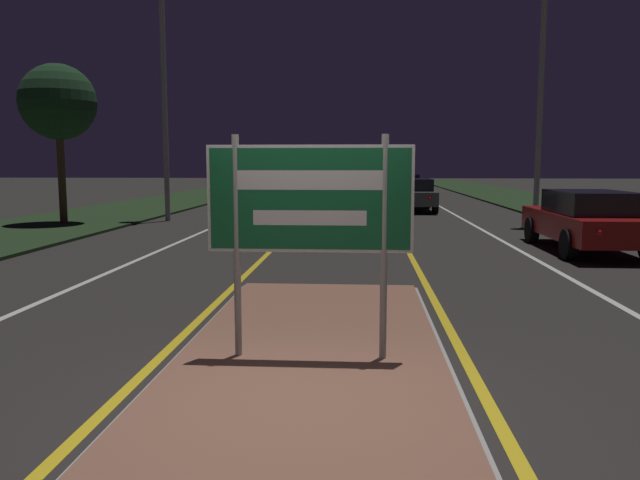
# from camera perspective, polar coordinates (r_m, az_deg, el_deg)

# --- Properties ---
(ground_plane) EXTENTS (160.00, 160.00, 0.00)m
(ground_plane) POSITION_cam_1_polar(r_m,az_deg,el_deg) (5.42, -1.86, -14.95)
(ground_plane) COLOR #282623
(median_island) EXTENTS (2.81, 7.66, 0.10)m
(median_island) POSITION_cam_1_polar(r_m,az_deg,el_deg) (6.39, -0.91, -11.08)
(median_island) COLOR #999993
(median_island) RESTS_ON ground_plane
(verge_left) EXTENTS (5.00, 100.00, 0.08)m
(verge_left) POSITION_cam_1_polar(r_m,az_deg,el_deg) (27.00, -17.96, 2.47)
(verge_left) COLOR #1E3319
(verge_left) RESTS_ON ground_plane
(verge_right) EXTENTS (5.00, 100.00, 0.08)m
(verge_right) POSITION_cam_1_polar(r_m,az_deg,el_deg) (26.64, 23.55, 2.17)
(verge_right) COLOR #1E3319
(verge_right) RESTS_ON ground_plane
(centre_line_yellow_left) EXTENTS (0.12, 70.00, 0.01)m
(centre_line_yellow_left) POSITION_cam_1_polar(r_m,az_deg,el_deg) (30.14, -0.19, 3.19)
(centre_line_yellow_left) COLOR gold
(centre_line_yellow_left) RESTS_ON ground_plane
(centre_line_yellow_right) EXTENTS (0.12, 70.00, 0.01)m
(centre_line_yellow_right) POSITION_cam_1_polar(r_m,az_deg,el_deg) (30.09, 5.89, 3.14)
(centre_line_yellow_right) COLOR gold
(centre_line_yellow_right) RESTS_ON ground_plane
(lane_line_white_left) EXTENTS (0.12, 70.00, 0.01)m
(lane_line_white_left) POSITION_cam_1_polar(r_m,az_deg,el_deg) (30.43, -5.09, 3.20)
(lane_line_white_left) COLOR silver
(lane_line_white_left) RESTS_ON ground_plane
(lane_line_white_right) EXTENTS (0.12, 70.00, 0.01)m
(lane_line_white_right) POSITION_cam_1_polar(r_m,az_deg,el_deg) (30.30, 10.83, 3.08)
(lane_line_white_right) COLOR silver
(lane_line_white_right) RESTS_ON ground_plane
(edge_line_white_left) EXTENTS (0.10, 70.00, 0.01)m
(edge_line_white_left) POSITION_cam_1_polar(r_m,az_deg,el_deg) (31.04, -10.58, 3.18)
(edge_line_white_left) COLOR silver
(edge_line_white_left) RESTS_ON ground_plane
(edge_line_white_right) EXTENTS (0.10, 70.00, 0.01)m
(edge_line_white_right) POSITION_cam_1_polar(r_m,az_deg,el_deg) (30.81, 16.38, 2.99)
(edge_line_white_right) COLOR silver
(edge_line_white_right) RESTS_ON ground_plane
(highway_sign) EXTENTS (2.02, 0.07, 2.21)m
(highway_sign) POSITION_cam_1_polar(r_m,az_deg,el_deg) (6.09, -0.94, 3.05)
(highway_sign) COLOR #9E9E99
(highway_sign) RESTS_ON median_island
(streetlight_left_near) EXTENTS (0.63, 0.63, 9.95)m
(streetlight_left_near) POSITION_cam_1_polar(r_m,az_deg,el_deg) (23.14, -14.25, 19.05)
(streetlight_left_near) COLOR #9E9E99
(streetlight_left_near) RESTS_ON ground_plane
(streetlight_right_near) EXTENTS (0.54, 0.54, 10.32)m
(streetlight_right_near) POSITION_cam_1_polar(r_m,az_deg,el_deg) (22.37, 19.78, 18.46)
(streetlight_right_near) COLOR #9E9E99
(streetlight_right_near) RESTS_ON ground_plane
(car_receding_0) EXTENTS (1.86, 4.68, 1.40)m
(car_receding_0) POSITION_cam_1_polar(r_m,az_deg,el_deg) (15.61, 23.19, 1.74)
(car_receding_0) COLOR maroon
(car_receding_0) RESTS_ON ground_plane
(car_receding_1) EXTENTS (2.02, 4.80, 1.37)m
(car_receding_1) POSITION_cam_1_polar(r_m,az_deg,el_deg) (27.02, 8.27, 4.21)
(car_receding_1) COLOR #4C514C
(car_receding_1) RESTS_ON ground_plane
(car_receding_2) EXTENTS (1.99, 4.70, 1.45)m
(car_receding_2) POSITION_cam_1_polar(r_m,az_deg,el_deg) (34.53, 7.51, 4.87)
(car_receding_2) COLOR black
(car_receding_2) RESTS_ON ground_plane
(car_receding_3) EXTENTS (1.86, 4.10, 1.39)m
(car_receding_3) POSITION_cam_1_polar(r_m,az_deg,el_deg) (46.90, 6.32, 5.42)
(car_receding_3) COLOR #4C514C
(car_receding_3) RESTS_ON ground_plane
(car_approaching_0) EXTENTS (1.96, 4.42, 1.43)m
(car_approaching_0) POSITION_cam_1_polar(r_m,az_deg,el_deg) (19.77, -4.88, 3.36)
(car_approaching_0) COLOR maroon
(car_approaching_0) RESTS_ON ground_plane
(roadside_palm_left) EXTENTS (2.42, 2.42, 5.11)m
(roadside_palm_left) POSITION_cam_1_polar(r_m,az_deg,el_deg) (22.10, -22.83, 11.48)
(roadside_palm_left) COLOR #4C3823
(roadside_palm_left) RESTS_ON verge_left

